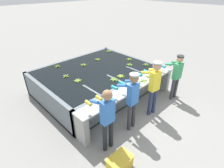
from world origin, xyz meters
name	(u,v)px	position (x,y,z in m)	size (l,w,h in m)	color
ground_plane	(136,113)	(0.00, 0.00, 0.00)	(80.00, 80.00, 0.00)	gray
wash_tank	(96,80)	(0.00, 2.02, 0.44)	(4.06, 3.17, 0.89)	slate
work_ledge	(132,94)	(0.00, 0.23, 0.62)	(4.06, 0.45, 0.89)	#9E9E99
worker_0	(107,115)	(-1.59, -0.33, 1.03)	(0.42, 0.72, 1.70)	#1E2328
worker_1	(132,96)	(-0.63, -0.26, 1.06)	(0.42, 0.73, 1.73)	#38383D
worker_2	(154,83)	(0.33, -0.30, 1.09)	(0.47, 0.75, 1.77)	navy
worker_3	(176,73)	(1.64, -0.34, 0.99)	(0.47, 0.74, 1.63)	#38383D
banana_bunch_floating_0	(57,66)	(-0.88, 3.20, 0.91)	(0.25, 0.25, 0.08)	#7FAD33
banana_bunch_floating_1	(97,59)	(0.67, 2.67, 0.91)	(0.28, 0.26, 0.08)	#75A333
banana_bunch_floating_2	(146,65)	(1.67, 0.93, 0.91)	(0.28, 0.27, 0.08)	#75A333
banana_bunch_floating_3	(84,65)	(-0.07, 2.62, 0.91)	(0.28, 0.27, 0.08)	#9EC642
banana_bunch_floating_4	(66,76)	(-1.09, 2.26, 0.91)	(0.28, 0.28, 0.08)	#9EC642
banana_bunch_floating_5	(129,59)	(1.63, 1.75, 0.91)	(0.28, 0.28, 0.08)	#7FAD33
banana_bunch_floating_6	(78,81)	(-0.99, 1.70, 0.91)	(0.28, 0.28, 0.08)	#9EC642
banana_bunch_floating_7	(114,79)	(-0.09, 0.94, 0.91)	(0.26, 0.28, 0.08)	#9EC642
banana_bunch_floating_8	(130,65)	(1.22, 1.37, 0.91)	(0.27, 0.28, 0.08)	#75A333
banana_bunch_floating_9	(121,76)	(0.24, 0.95, 0.91)	(0.28, 0.28, 0.08)	#9EC642
banana_bunch_floating_10	(109,51)	(1.74, 3.10, 0.91)	(0.28, 0.28, 0.08)	#7FAD33
banana_bunch_ledge_0	(143,81)	(0.51, 0.20, 0.91)	(0.27, 0.27, 0.08)	#8CB738
banana_bunch_ledge_1	(149,76)	(0.92, 0.25, 0.91)	(0.28, 0.26, 0.08)	#8CB738
knife_0	(158,73)	(1.39, 0.21, 0.90)	(0.26, 0.28, 0.02)	silver
crate	(120,163)	(-1.79, -0.96, 0.16)	(0.55, 0.39, 0.32)	gold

